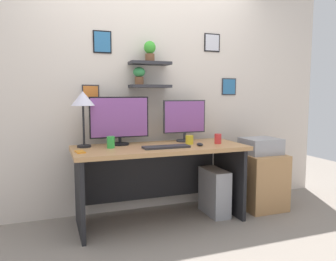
{
  "coord_description": "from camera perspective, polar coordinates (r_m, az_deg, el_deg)",
  "views": [
    {
      "loc": [
        -1.01,
        -2.96,
        1.24
      ],
      "look_at": [
        0.1,
        0.05,
        0.89
      ],
      "focal_mm": 34.96,
      "sensor_mm": 36.0,
      "label": 1
    }
  ],
  "objects": [
    {
      "name": "pen_cup",
      "position": [
        3.35,
        8.69,
        -1.43
      ],
      "size": [
        0.07,
        0.07,
        0.1
      ],
      "primitive_type": "cylinder",
      "color": "red",
      "rests_on": "desk"
    },
    {
      "name": "monitor_right",
      "position": [
        3.46,
        2.9,
        1.97
      ],
      "size": [
        0.47,
        0.18,
        0.44
      ],
      "color": "#2D2D33",
      "rests_on": "desk"
    },
    {
      "name": "water_cup",
      "position": [
        3.08,
        -9.94,
        -2.02
      ],
      "size": [
        0.07,
        0.07,
        0.11
      ],
      "primitive_type": "cylinder",
      "color": "green",
      "rests_on": "desk"
    },
    {
      "name": "cell_phone",
      "position": [
        2.92,
        -15.09,
        -3.6
      ],
      "size": [
        0.09,
        0.15,
        0.01
      ],
      "primitive_type": "cube",
      "rotation": [
        0.0,
        0.0,
        0.12
      ],
      "color": "orange",
      "rests_on": "desk"
    },
    {
      "name": "coffee_mug",
      "position": [
        3.29,
        3.76,
        -1.6
      ],
      "size": [
        0.08,
        0.08,
        0.09
      ],
      "primitive_type": "cylinder",
      "color": "yellow",
      "rests_on": "desk"
    },
    {
      "name": "desk",
      "position": [
        3.26,
        -1.69,
        -6.21
      ],
      "size": [
        1.66,
        0.68,
        0.75
      ],
      "color": "tan",
      "rests_on": "ground"
    },
    {
      "name": "monitor_left",
      "position": [
        3.25,
        -8.46,
        1.92
      ],
      "size": [
        0.58,
        0.18,
        0.47
      ],
      "color": "black",
      "rests_on": "desk"
    },
    {
      "name": "computer_mouse",
      "position": [
        3.18,
        5.57,
        -2.43
      ],
      "size": [
        0.06,
        0.09,
        0.03
      ],
      "primitive_type": "ellipsoid",
      "color": "black",
      "rests_on": "desk"
    },
    {
      "name": "drawer_cabinet",
      "position": [
        3.79,
        15.63,
        -8.37
      ],
      "size": [
        0.44,
        0.5,
        0.6
      ],
      "primitive_type": "cube",
      "color": "tan",
      "rests_on": "ground"
    },
    {
      "name": "back_wall_assembly",
      "position": [
        3.55,
        -3.71,
        8.04
      ],
      "size": [
        4.4,
        0.24,
        2.7
      ],
      "color": "beige",
      "rests_on": "ground"
    },
    {
      "name": "printer",
      "position": [
        3.71,
        15.81,
        -2.59
      ],
      "size": [
        0.38,
        0.34,
        0.17
      ],
      "primitive_type": "cube",
      "color": "#9E9EA3",
      "rests_on": "drawer_cabinet"
    },
    {
      "name": "ground_plane",
      "position": [
        3.36,
        -1.35,
        -15.44
      ],
      "size": [
        8.0,
        8.0,
        0.0
      ],
      "primitive_type": "plane",
      "color": "gray"
    },
    {
      "name": "keyboard",
      "position": [
        3.05,
        -0.31,
        -2.87
      ],
      "size": [
        0.44,
        0.14,
        0.02
      ],
      "primitive_type": "cube",
      "color": "#2D2D33",
      "rests_on": "desk"
    },
    {
      "name": "desk_lamp",
      "position": [
        3.15,
        -14.61,
        4.94
      ],
      "size": [
        0.22,
        0.22,
        0.53
      ],
      "color": "black",
      "rests_on": "desk"
    },
    {
      "name": "computer_tower_right",
      "position": [
        3.5,
        8.08,
        -10.53
      ],
      "size": [
        0.18,
        0.4,
        0.47
      ],
      "primitive_type": "cube",
      "color": "#99999E",
      "rests_on": "ground"
    }
  ]
}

